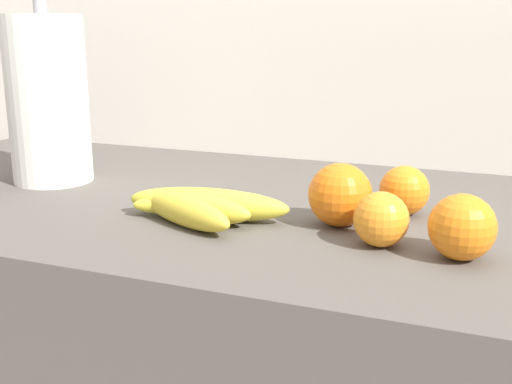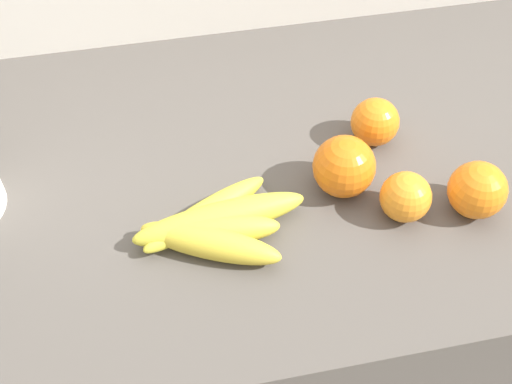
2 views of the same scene
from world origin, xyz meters
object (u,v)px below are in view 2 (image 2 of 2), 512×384
banana_bunch (213,226)px  orange_center (477,190)px  orange_back_right (344,167)px  orange_back_left (375,122)px  orange_right (406,197)px

banana_bunch → orange_center: 0.33m
banana_bunch → orange_center: bearing=-3.8°
orange_back_right → orange_center: size_ratio=1.11×
orange_back_left → orange_back_right: bearing=-131.1°
orange_right → orange_center: (0.09, -0.01, 0.00)m
orange_right → orange_back_left: 0.14m
orange_back_right → orange_right: (0.06, -0.06, -0.01)m
orange_back_right → orange_back_left: (0.07, 0.08, -0.01)m
orange_back_right → orange_right: orange_back_right is taller
orange_right → banana_bunch: bearing=177.2°
orange_back_right → orange_back_left: bearing=48.9°
banana_bunch → orange_back_right: 0.18m
orange_right → orange_back_left: bearing=87.6°
banana_bunch → orange_back_left: (0.24, 0.12, 0.01)m
orange_back_right → orange_right: 0.09m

